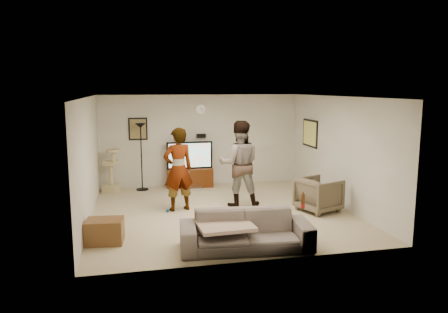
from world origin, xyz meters
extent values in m
cube|color=tan|center=(0.00, 0.00, -0.01)|extent=(5.50, 5.50, 0.02)
cube|color=white|center=(0.00, 0.00, 2.51)|extent=(5.50, 5.50, 0.02)
cube|color=beige|center=(0.00, 2.75, 1.25)|extent=(5.50, 0.04, 2.50)
cube|color=beige|center=(0.00, -2.75, 1.25)|extent=(5.50, 0.04, 2.50)
cube|color=beige|center=(-2.75, 0.00, 1.25)|extent=(0.04, 5.50, 2.50)
cube|color=beige|center=(2.75, 0.00, 1.25)|extent=(0.04, 5.50, 2.50)
cylinder|color=silver|center=(0.00, 2.72, 2.10)|extent=(0.26, 0.04, 0.26)
cube|color=black|center=(0.00, 2.69, 1.38)|extent=(0.25, 0.10, 0.10)
cube|color=olive|center=(-1.70, 2.73, 1.60)|extent=(0.42, 0.03, 0.52)
cube|color=#FFFB6F|center=(2.73, 1.60, 1.50)|extent=(0.03, 0.78, 0.62)
cube|color=#441D08|center=(-0.35, 2.50, 0.26)|extent=(1.23, 0.45, 0.51)
cube|color=silver|center=(-0.26, 2.11, 0.04)|extent=(0.40, 0.30, 0.07)
cube|color=black|center=(-0.35, 2.50, 0.88)|extent=(1.24, 0.08, 0.74)
cube|color=#1CCEAD|center=(-0.35, 2.46, 0.88)|extent=(1.14, 0.01, 0.65)
cylinder|color=black|center=(-1.64, 2.43, 0.88)|extent=(0.32, 0.32, 1.77)
cube|color=tan|center=(-2.43, 2.35, 0.57)|extent=(0.47, 0.47, 1.14)
imported|color=gray|center=(-0.90, 0.33, 0.92)|extent=(0.76, 0.59, 1.84)
imported|color=#295673|center=(0.49, 0.37, 0.98)|extent=(1.07, 0.89, 1.97)
imported|color=#6E625C|center=(-0.06, -2.23, 0.32)|extent=(2.27, 1.07, 0.64)
cube|color=beige|center=(-0.42, -2.23, 0.43)|extent=(0.94, 0.75, 0.06)
cylinder|color=#4A260F|center=(0.95, -2.23, 0.77)|extent=(0.06, 0.06, 0.25)
imported|color=brown|center=(2.09, -0.42, 0.37)|extent=(1.05, 1.03, 0.75)
cube|color=brown|center=(-2.40, -1.42, 0.21)|extent=(0.68, 0.54, 0.42)
sphere|color=#025284|center=(-1.16, 0.22, 0.04)|extent=(0.07, 0.07, 0.07)
camera|label=1|loc=(-1.90, -8.86, 2.70)|focal=34.28mm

